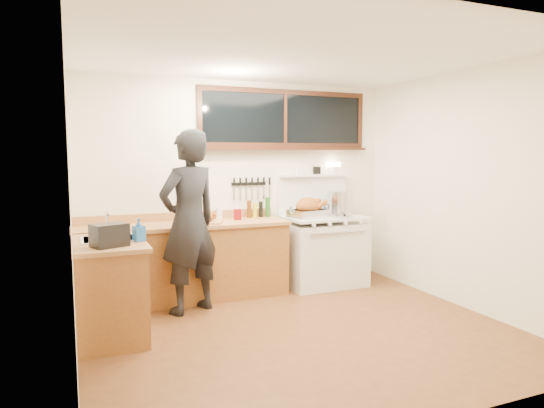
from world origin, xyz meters
name	(u,v)px	position (x,y,z in m)	size (l,w,h in m)	color
ground_plane	(301,332)	(0.00, 0.00, -0.01)	(4.00, 3.50, 0.02)	brown
room_shell	(302,159)	(0.00, 0.00, 1.65)	(4.10, 3.60, 2.65)	white
counter_back	(185,261)	(-0.80, 1.45, 0.45)	(2.44, 0.64, 1.00)	brown
counter_left	(109,288)	(-1.70, 0.62, 0.45)	(0.64, 1.09, 0.90)	brown
sink_unit	(109,245)	(-1.68, 0.70, 0.85)	(0.50, 0.45, 0.37)	white
vintage_stove	(323,249)	(1.00, 1.41, 0.47)	(1.02, 0.74, 1.59)	white
back_window	(285,125)	(0.60, 1.72, 2.06)	(2.32, 0.13, 0.77)	black
left_doorway	(74,245)	(-1.99, -0.55, 1.09)	(0.02, 1.04, 2.17)	black
knife_strip	(251,185)	(0.12, 1.73, 1.31)	(0.52, 0.03, 0.28)	black
man	(189,222)	(-0.85, 1.00, 0.98)	(0.84, 0.72, 1.96)	black
soap_bottle	(139,230)	(-1.43, 0.49, 1.01)	(0.12, 0.12, 0.21)	blue
toaster	(109,235)	(-1.70, 0.32, 1.00)	(0.34, 0.29, 0.20)	black
cutting_board	(205,219)	(-0.56, 1.38, 0.95)	(0.47, 0.42, 0.14)	#B67C48
roast_turkey	(309,209)	(0.78, 1.38, 1.00)	(0.51, 0.42, 0.25)	silver
stockpot	(341,203)	(1.29, 1.47, 1.05)	(0.40, 0.40, 0.31)	silver
saucepan	(322,208)	(1.13, 1.70, 0.97)	(0.18, 0.30, 0.13)	silver
pot_lid	(345,216)	(1.19, 1.21, 0.91)	(0.32, 0.32, 0.04)	silver
coffee_tin	(237,214)	(-0.13, 1.51, 0.97)	(0.10, 0.09, 0.13)	maroon
pitcher	(219,213)	(-0.31, 1.66, 0.98)	(0.10, 0.10, 0.15)	white
bottle_cluster	(259,209)	(0.19, 1.63, 1.01)	(0.31, 0.06, 0.25)	black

